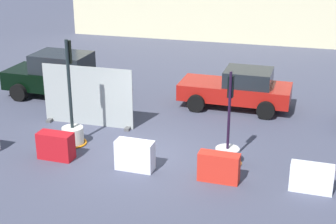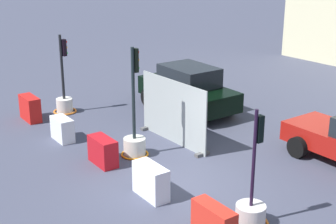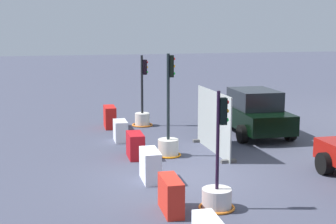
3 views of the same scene
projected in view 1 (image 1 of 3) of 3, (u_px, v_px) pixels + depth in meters
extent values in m
plane|color=#3E4254|center=(142.00, 156.00, 15.56)|extent=(120.00, 120.00, 0.00)
cylinder|color=beige|center=(73.00, 136.00, 16.33)|extent=(0.68, 0.68, 0.56)
cylinder|color=black|center=(69.00, 85.00, 15.72)|extent=(0.10, 0.10, 2.83)
cube|color=black|center=(68.00, 52.00, 15.47)|extent=(0.15, 0.13, 0.71)
sphere|color=red|center=(69.00, 44.00, 15.45)|extent=(0.10, 0.10, 0.10)
sphere|color=orange|center=(69.00, 52.00, 15.53)|extent=(0.10, 0.10, 0.10)
sphere|color=green|center=(70.00, 59.00, 15.62)|extent=(0.10, 0.10, 0.10)
torus|color=orange|center=(73.00, 143.00, 16.41)|extent=(0.87, 0.87, 0.06)
cylinder|color=beige|center=(227.00, 156.00, 15.02)|extent=(0.71, 0.71, 0.49)
cylinder|color=black|center=(229.00, 111.00, 14.52)|extent=(0.08, 0.08, 2.33)
cube|color=black|center=(231.00, 87.00, 14.38)|extent=(0.17, 0.17, 0.62)
sphere|color=red|center=(231.00, 79.00, 14.39)|extent=(0.10, 0.10, 0.10)
sphere|color=orange|center=(231.00, 86.00, 14.47)|extent=(0.10, 0.10, 0.10)
sphere|color=green|center=(231.00, 93.00, 14.54)|extent=(0.10, 0.10, 0.10)
torus|color=orange|center=(227.00, 162.00, 15.09)|extent=(0.87, 0.87, 0.06)
cube|color=#B0131B|center=(56.00, 146.00, 15.29)|extent=(1.08, 0.52, 0.82)
cube|color=silver|center=(135.00, 155.00, 14.61)|extent=(1.12, 0.50, 0.88)
cube|color=red|center=(219.00, 167.00, 13.97)|extent=(1.14, 0.45, 0.82)
cube|color=white|center=(311.00, 178.00, 13.47)|extent=(1.13, 0.45, 0.77)
cube|color=black|center=(61.00, 80.00, 20.48)|extent=(4.51, 1.97, 0.73)
cube|color=black|center=(62.00, 62.00, 20.19)|extent=(2.24, 1.66, 0.73)
cylinder|color=black|center=(103.00, 85.00, 21.06)|extent=(0.69, 0.31, 0.68)
cylinder|color=black|center=(82.00, 99.00, 19.37)|extent=(0.69, 0.31, 0.68)
cylinder|color=black|center=(44.00, 79.00, 21.84)|extent=(0.69, 0.31, 0.68)
cylinder|color=black|center=(19.00, 92.00, 20.15)|extent=(0.69, 0.31, 0.68)
cube|color=maroon|center=(235.00, 91.00, 19.38)|extent=(4.19, 1.78, 0.60)
cube|color=black|center=(248.00, 77.00, 19.04)|extent=(1.76, 1.52, 0.58)
cylinder|color=black|center=(196.00, 103.00, 19.03)|extent=(0.66, 0.30, 0.65)
cylinder|color=black|center=(207.00, 89.00, 20.63)|extent=(0.66, 0.30, 0.65)
cylinder|color=black|center=(266.00, 110.00, 18.34)|extent=(0.66, 0.30, 0.65)
cylinder|color=black|center=(271.00, 95.00, 19.94)|extent=(0.66, 0.30, 0.65)
cube|color=#979F9D|center=(88.00, 96.00, 17.56)|extent=(3.25, 0.04, 2.10)
cube|color=#4C4C4C|center=(51.00, 119.00, 18.27)|extent=(0.16, 0.50, 0.10)
cube|color=#4C4C4C|center=(129.00, 127.00, 17.56)|extent=(0.16, 0.50, 0.10)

